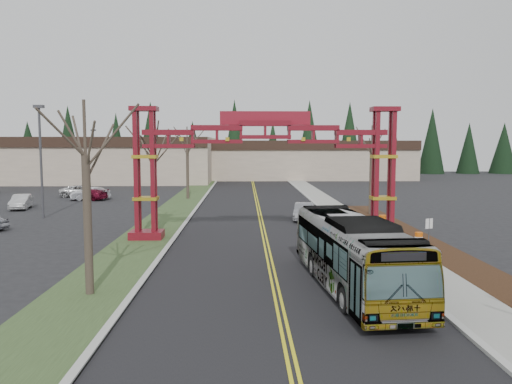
{
  "coord_description": "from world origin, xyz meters",
  "views": [
    {
      "loc": [
        -1.38,
        -15.39,
        6.45
      ],
      "look_at": [
        -0.74,
        12.16,
        3.78
      ],
      "focal_mm": 35.0,
      "sensor_mm": 36.0,
      "label": 1
    }
  ],
  "objects_px": {
    "street_sign": "(429,229)",
    "transit_bus": "(352,253)",
    "bare_tree_median_near": "(85,157)",
    "bare_tree_right_far": "(372,148)",
    "retail_building_east": "(304,159)",
    "parked_car_far_a": "(90,194)",
    "light_pole_near": "(41,153)",
    "barrel_south": "(419,240)",
    "barrel_north": "(382,222)",
    "silver_sedan": "(304,212)",
    "retail_building_west": "(80,159)",
    "parked_car_far_b": "(82,191)",
    "bare_tree_median_far": "(187,147)",
    "gateway_arch": "(265,151)",
    "parked_car_mid_a": "(89,194)",
    "bare_tree_median_mid": "(154,156)",
    "barrel_mid": "(388,227)",
    "light_pole_far": "(94,153)",
    "parked_car_near_b": "(21,202)"
  },
  "relations": [
    {
      "from": "barrel_mid",
      "to": "barrel_north",
      "type": "xyz_separation_m",
      "value": [
        0.12,
        2.03,
        0.04
      ]
    },
    {
      "from": "retail_building_east",
      "to": "light_pole_near",
      "type": "height_order",
      "value": "light_pole_near"
    },
    {
      "from": "street_sign",
      "to": "silver_sedan",
      "type": "bearing_deg",
      "value": 112.54
    },
    {
      "from": "retail_building_east",
      "to": "bare_tree_right_far",
      "type": "xyz_separation_m",
      "value": [
        0.0,
        -50.88,
        2.53
      ]
    },
    {
      "from": "bare_tree_median_far",
      "to": "barrel_north",
      "type": "relative_size",
      "value": 7.94
    },
    {
      "from": "transit_bus",
      "to": "bare_tree_median_near",
      "type": "xyz_separation_m",
      "value": [
        -11.39,
        -0.66,
        4.29
      ]
    },
    {
      "from": "gateway_arch",
      "to": "parked_car_mid_a",
      "type": "relative_size",
      "value": 4.07
    },
    {
      "from": "parked_car_far_b",
      "to": "bare_tree_median_far",
      "type": "relative_size",
      "value": 0.6
    },
    {
      "from": "bare_tree_median_near",
      "to": "bare_tree_right_far",
      "type": "height_order",
      "value": "bare_tree_median_near"
    },
    {
      "from": "light_pole_near",
      "to": "street_sign",
      "type": "height_order",
      "value": "light_pole_near"
    },
    {
      "from": "parked_car_near_b",
      "to": "barrel_north",
      "type": "xyz_separation_m",
      "value": [
        32.65,
        -12.49,
        -0.19
      ]
    },
    {
      "from": "street_sign",
      "to": "transit_bus",
      "type": "bearing_deg",
      "value": -131.6
    },
    {
      "from": "silver_sedan",
      "to": "parked_car_far_a",
      "type": "distance_m",
      "value": 27.7
    },
    {
      "from": "parked_car_mid_a",
      "to": "bare_tree_right_far",
      "type": "distance_m",
      "value": 32.47
    },
    {
      "from": "retail_building_west",
      "to": "parked_car_far_b",
      "type": "distance_m",
      "value": 27.91
    },
    {
      "from": "barrel_south",
      "to": "gateway_arch",
      "type": "bearing_deg",
      "value": 163.69
    },
    {
      "from": "parked_car_near_b",
      "to": "barrel_south",
      "type": "bearing_deg",
      "value": -41.39
    },
    {
      "from": "gateway_arch",
      "to": "barrel_south",
      "type": "distance_m",
      "value": 11.38
    },
    {
      "from": "gateway_arch",
      "to": "silver_sedan",
      "type": "relative_size",
      "value": 4.17
    },
    {
      "from": "street_sign",
      "to": "barrel_south",
      "type": "relative_size",
      "value": 2.34
    },
    {
      "from": "light_pole_near",
      "to": "barrel_north",
      "type": "relative_size",
      "value": 9.2
    },
    {
      "from": "parked_car_far_b",
      "to": "barrel_south",
      "type": "bearing_deg",
      "value": -141.46
    },
    {
      "from": "parked_car_near_b",
      "to": "light_pole_far",
      "type": "bearing_deg",
      "value": 80.38
    },
    {
      "from": "parked_car_near_b",
      "to": "barrel_mid",
      "type": "height_order",
      "value": "parked_car_near_b"
    },
    {
      "from": "transit_bus",
      "to": "parked_car_near_b",
      "type": "bearing_deg",
      "value": 128.82
    },
    {
      "from": "parked_car_mid_a",
      "to": "bare_tree_right_far",
      "type": "height_order",
      "value": "bare_tree_right_far"
    },
    {
      "from": "bare_tree_median_mid",
      "to": "barrel_north",
      "type": "xyz_separation_m",
      "value": [
        17.09,
        0.48,
        -4.99
      ]
    },
    {
      "from": "retail_building_east",
      "to": "bare_tree_median_mid",
      "type": "height_order",
      "value": "bare_tree_median_mid"
    },
    {
      "from": "parked_car_far_a",
      "to": "bare_tree_median_near",
      "type": "bearing_deg",
      "value": -3.76
    },
    {
      "from": "barrel_south",
      "to": "barrel_north",
      "type": "xyz_separation_m",
      "value": [
        -0.46,
        6.6,
        0.07
      ]
    },
    {
      "from": "gateway_arch",
      "to": "barrel_south",
      "type": "relative_size",
      "value": 19.78
    },
    {
      "from": "retail_building_east",
      "to": "light_pole_near",
      "type": "relative_size",
      "value": 3.9
    },
    {
      "from": "bare_tree_median_mid",
      "to": "light_pole_near",
      "type": "bearing_deg",
      "value": 148.29
    },
    {
      "from": "parked_car_mid_a",
      "to": "barrel_mid",
      "type": "xyz_separation_m",
      "value": [
        28.25,
        -22.23,
        -0.16
      ]
    },
    {
      "from": "bare_tree_median_far",
      "to": "bare_tree_right_far",
      "type": "xyz_separation_m",
      "value": [
        18.0,
        -13.59,
        -0.06
      ]
    },
    {
      "from": "silver_sedan",
      "to": "bare_tree_median_near",
      "type": "relative_size",
      "value": 0.53
    },
    {
      "from": "barrel_south",
      "to": "barrel_mid",
      "type": "relative_size",
      "value": 0.94
    },
    {
      "from": "light_pole_far",
      "to": "parked_car_far_a",
      "type": "bearing_deg",
      "value": -74.88
    },
    {
      "from": "parked_car_far_a",
      "to": "bare_tree_median_far",
      "type": "height_order",
      "value": "bare_tree_median_far"
    },
    {
      "from": "bare_tree_median_far",
      "to": "barrel_mid",
      "type": "relative_size",
      "value": 8.57
    },
    {
      "from": "parked_car_mid_a",
      "to": "parked_car_far_a",
      "type": "bearing_deg",
      "value": 162.03
    },
    {
      "from": "bare_tree_right_far",
      "to": "barrel_mid",
      "type": "distance_m",
      "value": 10.88
    },
    {
      "from": "barrel_north",
      "to": "parked_car_far_b",
      "type": "bearing_deg",
      "value": 141.86
    },
    {
      "from": "silver_sedan",
      "to": "parked_car_near_b",
      "type": "height_order",
      "value": "silver_sedan"
    },
    {
      "from": "transit_bus",
      "to": "light_pole_far",
      "type": "distance_m",
      "value": 62.11
    },
    {
      "from": "barrel_south",
      "to": "retail_building_east",
      "type": "bearing_deg",
      "value": 89.6
    },
    {
      "from": "bare_tree_right_far",
      "to": "barrel_north",
      "type": "height_order",
      "value": "bare_tree_right_far"
    },
    {
      "from": "parked_car_mid_a",
      "to": "light_pole_far",
      "type": "relative_size",
      "value": 0.52
    },
    {
      "from": "barrel_north",
      "to": "transit_bus",
      "type": "bearing_deg",
      "value": -110.07
    },
    {
      "from": "bare_tree_median_mid",
      "to": "bare_tree_median_far",
      "type": "xyz_separation_m",
      "value": [
        0.0,
        21.34,
        0.58
      ]
    }
  ]
}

